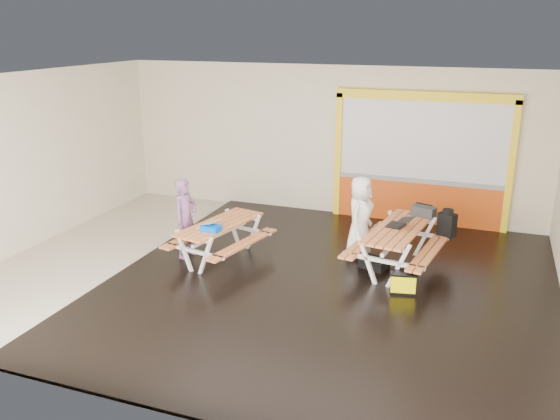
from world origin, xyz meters
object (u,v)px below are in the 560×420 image
at_px(picnic_table_left, 220,232).
at_px(backpack, 447,223).
at_px(dark_case, 374,263).
at_px(fluke_bag, 403,283).
at_px(person_right, 360,216).
at_px(laptop_left, 209,225).
at_px(toolbox, 424,211).
at_px(laptop_right, 399,223).
at_px(picnic_table_right, 398,238).
at_px(person_left, 186,219).
at_px(blue_pouch, 211,228).

relative_size(picnic_table_left, backpack, 4.12).
bearing_deg(dark_case, fluke_bag, -52.60).
xyz_separation_m(person_right, laptop_left, (-2.55, -1.30, -0.06)).
xyz_separation_m(toolbox, dark_case, (-0.73, -0.92, -0.82)).
relative_size(person_right, fluke_bag, 3.27).
distance_m(laptop_left, laptop_right, 3.49).
relative_size(picnic_table_right, laptop_left, 5.02).
relative_size(person_left, backpack, 2.96).
xyz_separation_m(picnic_table_left, toolbox, (3.58, 1.52, 0.36)).
bearing_deg(picnic_table_left, backpack, 20.53).
distance_m(person_right, fluke_bag, 1.77).
bearing_deg(person_right, dark_case, -130.04).
height_order(picnic_table_left, laptop_left, laptop_left).
distance_m(picnic_table_right, laptop_left, 3.48).
relative_size(laptop_right, toolbox, 1.03).
bearing_deg(laptop_left, fluke_bag, 0.63).
bearing_deg(laptop_left, blue_pouch, -49.56).
bearing_deg(blue_pouch, laptop_left, 130.44).
distance_m(laptop_right, fluke_bag, 1.27).
bearing_deg(laptop_left, picnic_table_left, 74.36).
xyz_separation_m(laptop_left, laptop_right, (3.32, 1.07, 0.08)).
bearing_deg(backpack, blue_pouch, -153.93).
bearing_deg(blue_pouch, picnic_table_right, 19.96).
xyz_separation_m(toolbox, backpack, (0.45, -0.02, -0.18)).
height_order(person_left, blue_pouch, person_left).
bearing_deg(laptop_right, person_left, -167.63).
bearing_deg(toolbox, fluke_bag, -92.17).
height_order(laptop_left, dark_case, laptop_left).
bearing_deg(person_left, toolbox, -61.12).
height_order(picnic_table_right, person_right, person_right).
distance_m(laptop_right, dark_case, 0.88).
height_order(blue_pouch, fluke_bag, blue_pouch).
bearing_deg(fluke_bag, backpack, 73.69).
height_order(picnic_table_left, backpack, backpack).
height_order(laptop_right, backpack, backpack).
bearing_deg(blue_pouch, person_right, 30.88).
distance_m(person_left, laptop_left, 0.64).
bearing_deg(blue_pouch, fluke_bag, 3.10).
relative_size(person_left, laptop_left, 3.37).
distance_m(person_right, laptop_right, 0.81).
distance_m(toolbox, dark_case, 1.43).
relative_size(person_left, person_right, 1.02).
height_order(person_left, dark_case, person_left).
bearing_deg(backpack, toolbox, 177.87).
relative_size(backpack, fluke_bag, 1.12).
bearing_deg(fluke_bag, picnic_table_left, 175.88).
bearing_deg(laptop_right, fluke_bag, -75.28).
height_order(dark_case, fluke_bag, fluke_bag).
xyz_separation_m(laptop_right, blue_pouch, (-3.20, -1.22, -0.09)).
bearing_deg(person_left, picnic_table_left, -75.04).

